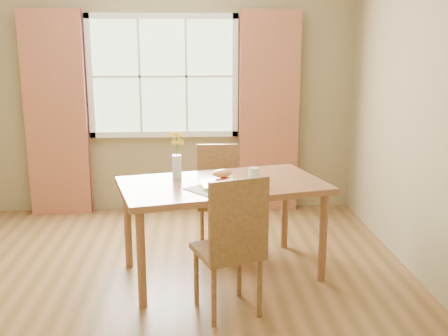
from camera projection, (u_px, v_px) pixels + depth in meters
room at (150, 112)px, 3.88m from camera, size 4.24×3.84×2.74m
window at (163, 76)px, 5.66m from camera, size 1.62×0.06×1.32m
curtain_left at (56, 115)px, 5.60m from camera, size 0.65×0.08×2.20m
curtain_right at (269, 114)px, 5.73m from camera, size 0.65×0.08×2.20m
dining_table at (222, 192)px, 4.16m from camera, size 1.75×1.25×0.77m
chair_near at (232, 241)px, 3.51m from camera, size 0.53×0.53×1.00m
chair_far at (218, 191)px, 4.88m from camera, size 0.39×0.39×0.93m
placemat at (219, 188)px, 3.97m from camera, size 0.56×0.54×0.01m
plate at (219, 185)px, 4.01m from camera, size 0.31×0.31×0.01m
croissant_sandwich at (222, 178)px, 3.96m from camera, size 0.20×0.16×0.12m
water_glass at (254, 176)px, 4.12m from camera, size 0.08×0.08×0.12m
flower_vase at (177, 150)px, 4.21m from camera, size 0.16×0.16×0.39m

